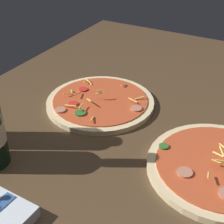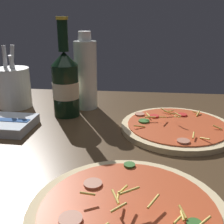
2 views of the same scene
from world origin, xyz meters
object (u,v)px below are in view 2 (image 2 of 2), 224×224
object	(u,v)px
pizza_far	(177,127)
oil_bottle	(86,74)
utensil_crock	(14,87)
beer_bottle	(65,83)
pizza_near	(128,214)

from	to	relation	value
pizza_far	oil_bottle	xyz separation A→B (cm)	(-26.40, 15.59, 9.93)
pizza_far	utensil_crock	size ratio (longest dim) A/B	1.47
beer_bottle	pizza_near	bearing A→B (deg)	-64.50
beer_bottle	oil_bottle	world-z (taller)	beer_bottle
pizza_near	utensil_crock	distance (cm)	62.01
pizza_near	oil_bottle	bearing A→B (deg)	107.57
pizza_near	utensil_crock	size ratio (longest dim) A/B	1.52
pizza_near	beer_bottle	distance (cm)	47.67
utensil_crock	pizza_far	bearing A→B (deg)	-15.91
pizza_far	utensil_crock	world-z (taller)	utensil_crock
pizza_near	oil_bottle	size ratio (longest dim) A/B	1.26
pizza_far	beer_bottle	xyz separation A→B (cm)	(-30.78, 8.01, 8.86)
pizza_far	oil_bottle	bearing A→B (deg)	149.43
beer_bottle	pizza_far	bearing A→B (deg)	-14.59
oil_bottle	utensil_crock	distance (cm)	23.19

